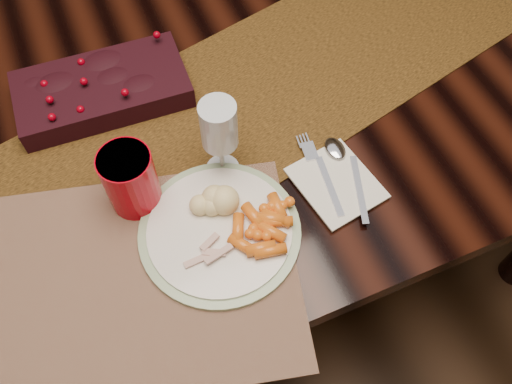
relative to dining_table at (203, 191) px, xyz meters
name	(u,v)px	position (x,y,z in m)	size (l,w,h in m)	color
floor	(213,253)	(0.00, 0.00, -0.38)	(5.00, 5.00, 0.00)	black
dining_table	(203,191)	(0.00, 0.00, 0.00)	(1.80, 1.00, 0.75)	black
table_runner	(226,113)	(0.05, -0.08, 0.38)	(1.77, 0.36, 0.00)	#4E3004
centerpiece	(101,87)	(-0.15, 0.04, 0.41)	(0.31, 0.16, 0.06)	black
placemat_main	(137,279)	(-0.20, -0.33, 0.38)	(0.50, 0.37, 0.00)	brown
dinner_plate	(220,231)	(-0.05, -0.31, 0.39)	(0.26, 0.26, 0.01)	white
baby_carrots	(265,231)	(0.01, -0.35, 0.40)	(0.11, 0.09, 0.02)	orange
mashed_potatoes	(213,200)	(-0.04, -0.27, 0.42)	(0.08, 0.07, 0.05)	#E7DB86
turkey_shreds	(208,249)	(-0.08, -0.34, 0.40)	(0.08, 0.07, 0.02)	tan
napkin	(336,183)	(0.17, -0.30, 0.38)	(0.12, 0.14, 0.00)	white
fork	(324,177)	(0.15, -0.28, 0.39)	(0.02, 0.16, 0.00)	white
spoon	(351,176)	(0.19, -0.30, 0.39)	(0.03, 0.17, 0.00)	silver
red_cup	(131,180)	(-0.16, -0.20, 0.44)	(0.09, 0.09, 0.12)	#AF000D
wine_glass	(220,141)	(0.00, -0.19, 0.46)	(0.06, 0.06, 0.17)	silver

